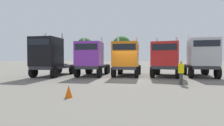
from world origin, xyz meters
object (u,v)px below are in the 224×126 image
(semi_truck_silver, at_px, (201,57))
(traffic_cone_far, at_px, (69,91))
(semi_truck_red, at_px, (166,59))
(visitor_in_hivis, at_px, (181,71))
(semi_truck_black, at_px, (50,57))
(semi_truck_purple, at_px, (91,59))
(semi_truck_orange, at_px, (126,59))

(semi_truck_silver, relative_size, traffic_cone_far, 10.86)
(semi_truck_red, distance_m, traffic_cone_far, 11.59)
(visitor_in_hivis, bearing_deg, semi_truck_red, -59.69)
(semi_truck_black, xyz_separation_m, semi_truck_silver, (14.84, 1.04, -0.04))
(semi_truck_black, distance_m, semi_truck_purple, 4.12)
(semi_truck_purple, distance_m, semi_truck_orange, 3.56)
(semi_truck_silver, height_order, traffic_cone_far, semi_truck_silver)
(semi_truck_black, height_order, visitor_in_hivis, semi_truck_black)
(semi_truck_red, xyz_separation_m, semi_truck_silver, (3.37, 0.21, 0.15))
(semi_truck_black, xyz_separation_m, traffic_cone_far, (5.14, -8.77, -1.69))
(semi_truck_black, height_order, semi_truck_red, semi_truck_black)
(semi_truck_red, bearing_deg, visitor_in_hivis, 16.52)
(semi_truck_black, relative_size, visitor_in_hivis, 3.93)
(semi_truck_red, distance_m, semi_truck_silver, 3.38)
(visitor_in_hivis, height_order, traffic_cone_far, visitor_in_hivis)
(semi_truck_purple, height_order, visitor_in_hivis, semi_truck_purple)
(semi_truck_silver, bearing_deg, semi_truck_purple, -79.58)
(semi_truck_black, bearing_deg, traffic_cone_far, 34.85)
(semi_truck_purple, relative_size, semi_truck_red, 1.00)
(semi_truck_orange, xyz_separation_m, traffic_cone_far, (-2.47, -9.73, -1.48))
(semi_truck_purple, bearing_deg, semi_truck_black, -78.22)
(semi_truck_orange, xyz_separation_m, semi_truck_red, (3.85, -0.13, 0.02))
(semi_truck_orange, relative_size, semi_truck_red, 1.01)
(semi_truck_silver, bearing_deg, traffic_cone_far, -36.19)
(semi_truck_orange, bearing_deg, visitor_in_hivis, 43.43)
(semi_truck_orange, bearing_deg, semi_truck_purple, -79.61)
(semi_truck_black, relative_size, traffic_cone_far, 11.05)
(semi_truck_orange, relative_size, semi_truck_silver, 0.97)
(semi_truck_purple, relative_size, traffic_cone_far, 10.44)
(semi_truck_black, xyz_separation_m, visitor_in_hivis, (11.52, -4.11, -1.03))
(semi_truck_orange, relative_size, visitor_in_hivis, 3.73)
(semi_truck_orange, height_order, visitor_in_hivis, semi_truck_orange)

